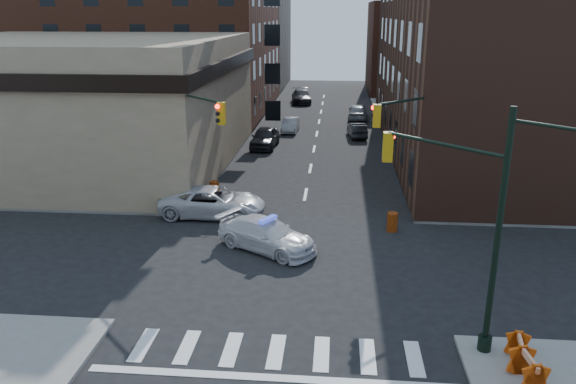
% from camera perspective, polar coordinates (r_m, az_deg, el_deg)
% --- Properties ---
extents(ground, '(140.00, 140.00, 0.00)m').
position_cam_1_polar(ground, '(25.18, 0.47, -7.32)').
color(ground, black).
rests_on(ground, ground).
extents(sidewalk_nw, '(34.00, 54.50, 0.15)m').
position_cam_1_polar(sidewalk_nw, '(61.68, -18.91, 6.98)').
color(sidewalk_nw, gray).
rests_on(sidewalk_nw, ground).
extents(sidewalk_ne, '(34.00, 54.50, 0.15)m').
position_cam_1_polar(sidewalk_ne, '(60.33, 25.66, 5.95)').
color(sidewalk_ne, gray).
rests_on(sidewalk_ne, ground).
extents(bank_building, '(22.00, 22.00, 9.00)m').
position_cam_1_polar(bank_building, '(43.93, -20.61, 8.61)').
color(bank_building, tan).
rests_on(bank_building, ground).
extents(commercial_row_ne, '(14.00, 34.00, 14.00)m').
position_cam_1_polar(commercial_row_ne, '(46.73, 19.35, 12.34)').
color(commercial_row_ne, '#4A2A1D').
rests_on(commercial_row_ne, ground).
extents(filler_nw, '(20.00, 18.00, 16.00)m').
position_cam_1_polar(filler_nw, '(86.61, -7.11, 15.94)').
color(filler_nw, brown).
rests_on(filler_nw, ground).
extents(filler_ne, '(16.00, 16.00, 12.00)m').
position_cam_1_polar(filler_ne, '(81.77, 14.03, 14.05)').
color(filler_ne, '#582B1C').
rests_on(filler_ne, ground).
extents(signal_pole_se, '(5.40, 5.27, 8.00)m').
position_cam_1_polar(signal_pole_se, '(18.73, 17.84, -2.03)').
color(signal_pole_se, black).
rests_on(signal_pole_se, sidewalk_se).
extents(signal_pole_nw, '(3.58, 3.67, 8.00)m').
position_cam_1_polar(signal_pole_nw, '(29.77, -10.02, 5.23)').
color(signal_pole_nw, black).
rests_on(signal_pole_nw, sidewalk_nw).
extents(signal_pole_ne, '(3.67, 3.58, 8.00)m').
position_cam_1_polar(signal_pole_ne, '(29.07, 12.94, 4.74)').
color(signal_pole_ne, black).
rests_on(signal_pole_ne, sidewalk_ne).
extents(tree_ne_near, '(3.00, 3.00, 4.85)m').
position_cam_1_polar(tree_ne_near, '(49.58, 11.73, 9.12)').
color(tree_ne_near, black).
rests_on(tree_ne_near, sidewalk_ne).
extents(tree_ne_far, '(3.00, 3.00, 4.85)m').
position_cam_1_polar(tree_ne_far, '(57.46, 10.86, 10.33)').
color(tree_ne_far, black).
rests_on(tree_ne_far, sidewalk_ne).
extents(police_car, '(5.38, 4.37, 1.46)m').
position_cam_1_polar(police_car, '(26.37, -2.17, -4.39)').
color(police_car, silver).
rests_on(police_car, ground).
extents(pickup, '(5.79, 2.72, 1.60)m').
position_cam_1_polar(pickup, '(30.91, -7.65, -1.01)').
color(pickup, '#BCBBC0').
rests_on(pickup, ground).
extents(parked_car_wnear, '(2.21, 4.95, 1.65)m').
position_cam_1_polar(parked_car_wnear, '(46.49, -2.37, 5.57)').
color(parked_car_wnear, black).
rests_on(parked_car_wnear, ground).
extents(parked_car_wfar, '(1.52, 3.97, 1.29)m').
position_cam_1_polar(parked_car_wfar, '(52.62, 0.25, 6.84)').
color(parked_car_wfar, '#9C9EA5').
rests_on(parked_car_wfar, ground).
extents(parked_car_wdeep, '(2.87, 5.75, 1.61)m').
position_cam_1_polar(parked_car_wdeep, '(69.71, 1.36, 9.69)').
color(parked_car_wdeep, black).
rests_on(parked_car_wdeep, ground).
extents(parked_car_enear, '(1.83, 4.06, 1.29)m').
position_cam_1_polar(parked_car_enear, '(50.65, 7.02, 6.27)').
color(parked_car_enear, black).
rests_on(parked_car_enear, ground).
extents(parked_car_efar, '(2.08, 4.81, 1.62)m').
position_cam_1_polar(parked_car_efar, '(59.22, 7.09, 8.10)').
color(parked_car_efar, '#9899A0').
rests_on(parked_car_efar, ground).
extents(pedestrian_a, '(0.74, 0.69, 1.71)m').
position_cam_1_polar(pedestrian_a, '(33.85, -11.38, 0.83)').
color(pedestrian_a, black).
rests_on(pedestrian_a, sidewalk_nw).
extents(pedestrian_b, '(1.12, 0.95, 2.01)m').
position_cam_1_polar(pedestrian_b, '(32.93, -14.70, 0.39)').
color(pedestrian_b, black).
rests_on(pedestrian_b, sidewalk_nw).
extents(pedestrian_c, '(1.04, 0.98, 1.72)m').
position_cam_1_polar(pedestrian_c, '(35.22, -20.04, 0.77)').
color(pedestrian_c, '#1E262E').
rests_on(pedestrian_c, sidewalk_nw).
extents(barrel_road, '(0.58, 0.58, 0.98)m').
position_cam_1_polar(barrel_road, '(29.10, 10.55, -3.01)').
color(barrel_road, '#BF5008').
rests_on(barrel_road, ground).
extents(barrel_bank, '(0.72, 0.72, 1.01)m').
position_cam_1_polar(barrel_bank, '(34.04, -7.48, 0.26)').
color(barrel_bank, '#C93A09').
rests_on(barrel_bank, ground).
extents(barricade_se_a, '(0.76, 1.32, 0.94)m').
position_cam_1_polar(barricade_se_a, '(18.77, 23.18, -16.29)').
color(barricade_se_a, '#BF5F09').
rests_on(barricade_se_a, sidewalk_se).
extents(barricade_se_b, '(0.75, 1.23, 0.87)m').
position_cam_1_polar(barricade_se_b, '(19.60, 22.44, -14.77)').
color(barricade_se_b, orange).
rests_on(barricade_se_b, sidewalk_se).
extents(barricade_nw_a, '(1.43, 0.85, 1.01)m').
position_cam_1_polar(barricade_nw_a, '(31.57, -11.71, -1.09)').
color(barricade_nw_a, '#F1600B').
rests_on(barricade_nw_a, sidewalk_nw).
extents(barricade_nw_b, '(1.42, 0.93, 0.98)m').
position_cam_1_polar(barricade_nw_b, '(33.47, -19.59, -0.72)').
color(barricade_nw_b, '#C84309').
rests_on(barricade_nw_b, sidewalk_nw).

